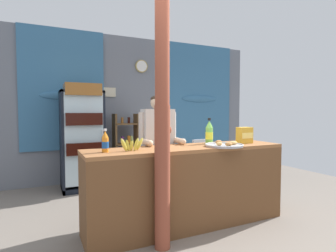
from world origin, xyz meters
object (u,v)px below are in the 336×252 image
Objects in this scene: snack_box_choco_powder at (244,135)px; stall_counter at (192,180)px; bottle_shelf_rack at (126,146)px; banana_bunch at (132,145)px; drink_fridge at (82,132)px; timber_post at (162,111)px; soda_bottle_lime_soda at (209,133)px; soda_bottle_orange_soda at (105,142)px; pastry_tray at (224,145)px; shopkeeper at (158,140)px; plastic_lawn_chair at (198,158)px.

stall_counter is at bearing -174.24° from snack_box_choco_powder.
snack_box_choco_powder is at bearing -69.06° from bottle_shelf_rack.
drink_fridge is at bearing 95.68° from banana_bunch.
timber_post is at bearing -151.78° from stall_counter.
stall_counter is at bearing 28.22° from timber_post.
soda_bottle_lime_soda is 1.12m from banana_bunch.
drink_fridge reaches higher than banana_bunch.
soda_bottle_orange_soda is at bearing -111.07° from bottle_shelf_rack.
soda_bottle_lime_soda reaches higher than snack_box_choco_powder.
drink_fridge reaches higher than snack_box_choco_powder.
timber_post reaches higher than bottle_shelf_rack.
snack_box_choco_powder is at bearing 19.17° from pastry_tray.
snack_box_choco_powder is (0.44, -0.16, -0.04)m from soda_bottle_lime_soda.
drink_fridge is at bearing 113.72° from shopkeeper.
pastry_tray is at bearing -59.77° from drink_fridge.
timber_post is 8.54× the size of soda_bottle_lime_soda.
soda_bottle_orange_soda reaches higher than banana_bunch.
shopkeeper is (0.73, -1.65, -0.01)m from drink_fridge.
bottle_shelf_rack is at bearing 16.35° from drink_fridge.
banana_bunch is (-0.64, -2.39, 0.33)m from bottle_shelf_rack.
stall_counter is 0.72m from shopkeeper.
banana_bunch is (0.27, -0.02, -0.04)m from soda_bottle_orange_soda.
shopkeeper is at bearing 109.61° from stall_counter.
drink_fridge is 6.60× the size of banana_bunch.
snack_box_choco_powder is at bearing 0.16° from soda_bottle_orange_soda.
bottle_shelf_rack is (0.85, 0.25, -0.32)m from drink_fridge.
banana_bunch is at bearing 122.18° from timber_post.
timber_post is 2.84m from bottle_shelf_rack.
timber_post is 6.26× the size of pastry_tray.
drink_fridge is at bearing 88.33° from soda_bottle_orange_soda.
bottle_shelf_rack is (-0.07, 2.45, 0.11)m from stall_counter.
stall_counter reaches higher than plastic_lawn_chair.
soda_bottle_orange_soda is at bearing -179.84° from snack_box_choco_powder.
banana_bunch is at bearing 175.22° from stall_counter.
soda_bottle_lime_soda is 0.34m from pastry_tray.
soda_bottle_orange_soda is 0.87× the size of banana_bunch.
shopkeeper is at bearing -93.80° from bottle_shelf_rack.
drink_fridge is at bearing 129.71° from snack_box_choco_powder.
shopkeeper reaches higher than stall_counter.
plastic_lawn_chair is 1.89× the size of pastry_tray.
soda_bottle_orange_soda reaches higher than pastry_tray.
shopkeeper reaches higher than bottle_shelf_rack.
soda_bottle_orange_soda is at bearing -149.20° from shopkeeper.
drink_fridge reaches higher than soda_bottle_lime_soda.
shopkeeper reaches higher than banana_bunch.
shopkeeper is at bearing 69.48° from timber_post.
shopkeeper is (-1.25, -1.06, 0.50)m from plastic_lawn_chair.
banana_bunch is (-0.51, -0.49, 0.02)m from shopkeeper.
shopkeeper is 0.67m from soda_bottle_lime_soda.
soda_bottle_orange_soda is at bearing 173.96° from pastry_tray.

